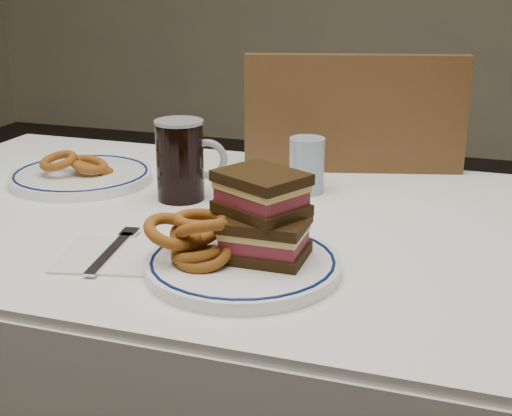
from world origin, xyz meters
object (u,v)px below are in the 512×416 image
(reuben_sandwich, at_px, (263,215))
(far_plate, at_px, (82,176))
(chair_far, at_px, (345,240))
(beer_mug, at_px, (182,159))
(main_plate, at_px, (243,264))

(reuben_sandwich, height_order, far_plate, reuben_sandwich)
(chair_far, bearing_deg, beer_mug, -119.50)
(chair_far, distance_m, far_plate, 0.64)
(main_plate, relative_size, beer_mug, 1.87)
(chair_far, distance_m, main_plate, 0.73)
(main_plate, bearing_deg, chair_far, 88.84)
(reuben_sandwich, bearing_deg, far_plate, 148.56)
(reuben_sandwich, distance_m, beer_mug, 0.35)
(chair_far, relative_size, main_plate, 3.54)
(main_plate, xyz_separation_m, far_plate, (-0.46, 0.32, 0.00))
(chair_far, height_order, reuben_sandwich, chair_far)
(reuben_sandwich, distance_m, far_plate, 0.57)
(chair_far, height_order, beer_mug, chair_far)
(chair_far, bearing_deg, far_plate, -141.89)
(main_plate, relative_size, reuben_sandwich, 1.89)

